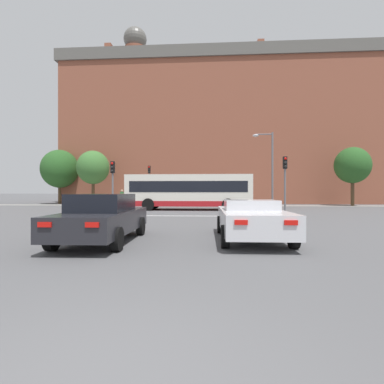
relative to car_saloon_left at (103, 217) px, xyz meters
name	(u,v)px	position (x,y,z in m)	size (l,w,h in m)	color
stop_line_strip	(198,216)	(2.46, 9.93, -0.75)	(8.97, 0.30, 0.01)	silver
far_pavement	(204,205)	(2.46, 24.18, -0.75)	(69.97, 2.50, 0.01)	gray
brick_civic_building	(222,133)	(4.78, 34.52, 9.35)	(43.51, 13.00, 25.78)	brown
car_saloon_left	(103,217)	(0.00, 0.00, 0.00)	(2.04, 4.79, 1.48)	#232328
car_roadster_right	(251,219)	(4.63, 0.76, -0.08)	(2.14, 4.88, 1.28)	silver
bus_crossing_lead	(189,191)	(1.42, 16.15, 0.82)	(10.41, 2.75, 2.95)	silver
traffic_light_near_right	(285,176)	(8.13, 10.86, 1.85)	(0.26, 0.31, 3.84)	slate
traffic_light_near_left	(113,178)	(-3.45, 11.08, 1.71)	(0.26, 0.31, 3.62)	slate
traffic_light_far_left	(149,179)	(-3.50, 23.25, 2.17)	(0.26, 0.31, 4.37)	slate
street_lamp_junction	(269,162)	(8.20, 16.79, 3.27)	(1.75, 0.36, 6.59)	slate
pedestrian_waiting	(122,196)	(-6.73, 23.89, 0.29)	(0.42, 0.26, 1.77)	black
tree_by_building	(93,168)	(-10.57, 25.19, 3.61)	(3.74, 3.74, 6.34)	#4C3823
tree_kerbside	(353,165)	(18.52, 24.36, 3.62)	(3.72, 3.72, 6.35)	#4C3823
tree_distant	(60,169)	(-15.76, 27.36, 3.64)	(4.54, 4.54, 6.79)	#4C3823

